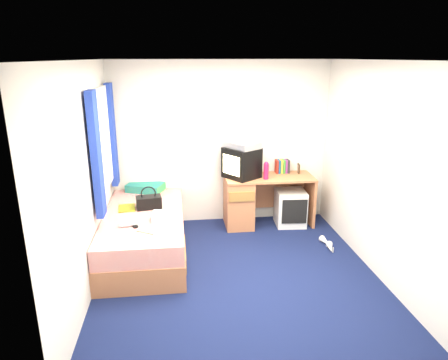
{
  "coord_description": "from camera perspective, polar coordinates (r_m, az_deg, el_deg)",
  "views": [
    {
      "loc": [
        -0.65,
        -4.06,
        2.43
      ],
      "look_at": [
        -0.08,
        0.7,
        0.95
      ],
      "focal_mm": 32.0,
      "sensor_mm": 36.0,
      "label": 1
    }
  ],
  "objects": [
    {
      "name": "vcr",
      "position": [
        5.71,
        2.58,
        5.06
      ],
      "size": [
        0.54,
        0.58,
        0.09
      ],
      "primitive_type": "cube",
      "rotation": [
        0.0,
        0.0,
        -0.98
      ],
      "color": "silver",
      "rests_on": "crt_tv"
    },
    {
      "name": "water_bottle",
      "position": [
        4.79,
        -13.38,
        -6.08
      ],
      "size": [
        0.21,
        0.1,
        0.07
      ],
      "primitive_type": "cylinder",
      "rotation": [
        0.0,
        1.57,
        0.13
      ],
      "color": "silver",
      "rests_on": "bed"
    },
    {
      "name": "colour_swatch_fan",
      "position": [
        4.61,
        -11.07,
        -7.28
      ],
      "size": [
        0.22,
        0.16,
        0.01
      ],
      "primitive_type": "cube",
      "rotation": [
        0.0,
        0.0,
        -0.54
      ],
      "color": "orange",
      "rests_on": "bed"
    },
    {
      "name": "pink_water_bottle",
      "position": [
        5.73,
        6.03,
        1.23
      ],
      "size": [
        0.08,
        0.08,
        0.23
      ],
      "primitive_type": "cylinder",
      "rotation": [
        0.0,
        0.0,
        -0.09
      ],
      "color": "#C31B4B",
      "rests_on": "desk"
    },
    {
      "name": "picture_frame",
      "position": [
        6.12,
        10.6,
        1.64
      ],
      "size": [
        0.04,
        0.12,
        0.14
      ],
      "primitive_type": "cube",
      "rotation": [
        0.0,
        0.0,
        -0.13
      ],
      "color": "black",
      "rests_on": "desk"
    },
    {
      "name": "room_shell",
      "position": [
        4.23,
        2.17,
        3.8
      ],
      "size": [
        3.4,
        3.4,
        3.4
      ],
      "color": "white",
      "rests_on": "ground"
    },
    {
      "name": "storage_cube",
      "position": [
        6.08,
        9.44,
        -3.91
      ],
      "size": [
        0.45,
        0.45,
        0.53
      ],
      "primitive_type": "cube",
      "rotation": [
        0.0,
        0.0,
        -0.06
      ],
      "color": "silver",
      "rests_on": "ground"
    },
    {
      "name": "crt_tv",
      "position": [
        5.76,
        2.51,
        2.49
      ],
      "size": [
        0.59,
        0.59,
        0.44
      ],
      "rotation": [
        0.0,
        0.0,
        -0.95
      ],
      "color": "black",
      "rests_on": "desk"
    },
    {
      "name": "white_heels",
      "position": [
        5.55,
        14.63,
        -8.93
      ],
      "size": [
        0.14,
        0.41,
        0.09
      ],
      "color": "white",
      "rests_on": "ground"
    },
    {
      "name": "pillow",
      "position": [
        5.98,
        -11.16,
        -1.02
      ],
      "size": [
        0.59,
        0.48,
        0.11
      ],
      "primitive_type": "cube",
      "rotation": [
        0.0,
        0.0,
        -0.37
      ],
      "color": "#165C95",
      "rests_on": "bed"
    },
    {
      "name": "magazine",
      "position": [
        5.36,
        -13.72,
        -3.9
      ],
      "size": [
        0.24,
        0.3,
        0.01
      ],
      "primitive_type": "cube",
      "rotation": [
        0.0,
        0.0,
        0.13
      ],
      "color": "yellow",
      "rests_on": "bed"
    },
    {
      "name": "towel",
      "position": [
        4.88,
        -8.49,
        -5.18
      ],
      "size": [
        0.3,
        0.25,
        0.09
      ],
      "primitive_type": "cube",
      "rotation": [
        0.0,
        0.0,
        -0.07
      ],
      "color": "white",
      "rests_on": "bed"
    },
    {
      "name": "bed",
      "position": [
        5.25,
        -11.25,
        -7.5
      ],
      "size": [
        1.01,
        2.0,
        0.54
      ],
      "color": "#BC774E",
      "rests_on": "ground"
    },
    {
      "name": "aerosol_can",
      "position": [
        5.87,
        4.97,
        1.44
      ],
      "size": [
        0.06,
        0.06,
        0.18
      ],
      "primitive_type": "cylinder",
      "rotation": [
        0.0,
        0.0,
        -0.31
      ],
      "color": "silver",
      "rests_on": "desk"
    },
    {
      "name": "desk",
      "position": [
        5.95,
        3.76,
        -2.73
      ],
      "size": [
        1.3,
        0.55,
        0.75
      ],
      "color": "#BC774E",
      "rests_on": "ground"
    },
    {
      "name": "window_assembly",
      "position": [
        5.14,
        -16.84,
        5.1
      ],
      "size": [
        0.11,
        1.42,
        1.4
      ],
      "color": "silver",
      "rests_on": "room_shell"
    },
    {
      "name": "ground",
      "position": [
        4.78,
        1.97,
        -13.4
      ],
      "size": [
        3.4,
        3.4,
        0.0
      ],
      "primitive_type": "plane",
      "color": "#0C1438",
      "rests_on": "ground"
    },
    {
      "name": "remote_control",
      "position": [
        4.8,
        -12.79,
        -6.31
      ],
      "size": [
        0.12,
        0.16,
        0.02
      ],
      "primitive_type": "cube",
      "rotation": [
        0.0,
        0.0,
        0.5
      ],
      "color": "black",
      "rests_on": "bed"
    },
    {
      "name": "book_row",
      "position": [
        6.08,
        8.32,
        1.95
      ],
      "size": [
        0.2,
        0.13,
        0.2
      ],
      "color": "maroon",
      "rests_on": "desk"
    },
    {
      "name": "handbag",
      "position": [
        5.28,
        -10.69,
        -3.07
      ],
      "size": [
        0.34,
        0.23,
        0.3
      ],
      "rotation": [
        0.0,
        0.0,
        0.17
      ],
      "color": "black",
      "rests_on": "bed"
    }
  ]
}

